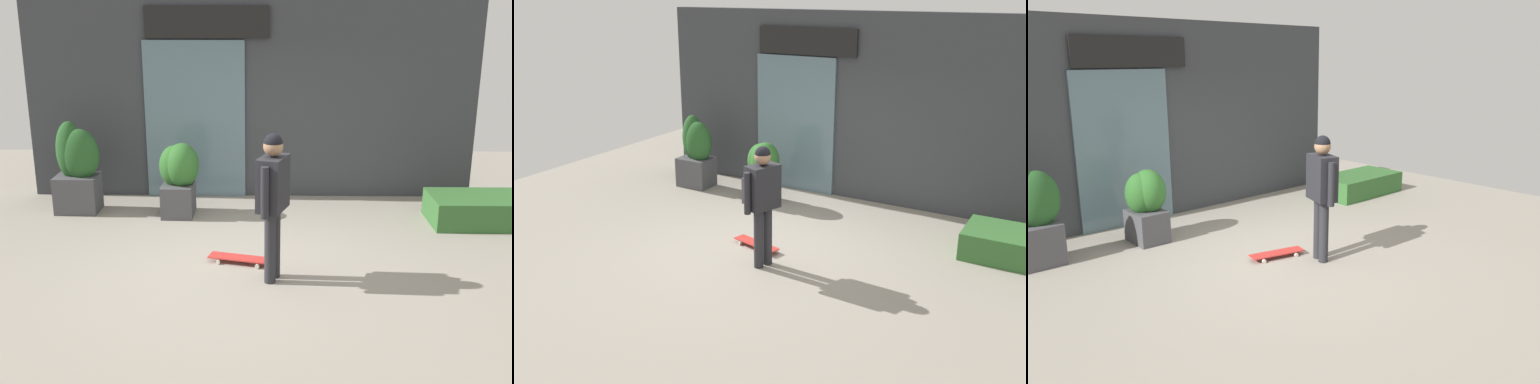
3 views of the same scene
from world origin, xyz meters
The scene contains 7 objects.
ground_plane centered at (0.00, 0.00, 0.00)m, with size 12.00×12.00×0.00m, color gray.
building_facade centered at (-0.04, 2.84, 1.65)m, with size 7.17×0.31×3.32m.
skateboarder centered at (0.32, -0.52, 1.06)m, with size 0.39×0.59×1.72m.
skateboard centered at (-0.07, -0.06, 0.06)m, with size 0.80×0.39×0.08m.
planter_box_left centered at (-2.63, 1.90, 0.68)m, with size 0.69×0.51×1.38m.
planter_box_right centered at (-1.06, 1.78, 0.60)m, with size 0.59×0.60×1.09m.
hedge_ledge centered at (3.48, 1.45, 0.20)m, with size 1.73×0.90×0.40m, color #33662D.
Camera 3 is at (-4.56, -5.14, 2.69)m, focal length 36.52 mm.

